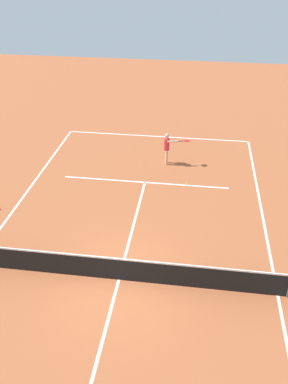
# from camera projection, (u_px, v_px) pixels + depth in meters

# --- Properties ---
(ground_plane) EXTENTS (60.00, 60.00, 0.00)m
(ground_plane) POSITION_uv_depth(u_px,v_px,m) (119.00, 280.00, 13.73)
(ground_plane) COLOR #AD5933
(court_lines) EXTENTS (10.70, 24.03, 0.01)m
(court_lines) POSITION_uv_depth(u_px,v_px,m) (119.00, 279.00, 13.73)
(court_lines) COLOR white
(court_lines) RESTS_ON ground
(tennis_net) EXTENTS (11.30, 0.10, 1.07)m
(tennis_net) POSITION_uv_depth(u_px,v_px,m) (118.00, 269.00, 13.47)
(tennis_net) COLOR #4C4C51
(tennis_net) RESTS_ON ground
(player_serving) EXTENTS (1.31, 0.45, 1.70)m
(player_serving) POSITION_uv_depth(u_px,v_px,m) (168.00, 146.00, 20.33)
(player_serving) COLOR #D8A884
(player_serving) RESTS_ON ground
(tennis_ball) EXTENTS (0.07, 0.07, 0.07)m
(tennis_ball) POSITION_uv_depth(u_px,v_px,m) (186.00, 183.00, 19.11)
(tennis_ball) COLOR #CCE033
(tennis_ball) RESTS_ON ground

